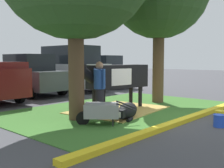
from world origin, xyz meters
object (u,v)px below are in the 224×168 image
bucket_yellow (220,115)px  calf_lying (127,111)px  person_handler (100,87)px  wheelbarrow (101,111)px  cow_holstein (116,77)px  sedan_blue (102,72)px  suv_black (70,68)px  person_visitor_near (99,82)px  sedan_red (29,75)px  bucket_blue (219,120)px

bucket_yellow → calf_lying: bearing=129.1°
person_handler → wheelbarrow: size_ratio=1.22×
cow_holstein → sedan_blue: size_ratio=0.70×
person_handler → suv_black: (4.10, 6.36, 0.36)m
calf_lying → suv_black: size_ratio=0.29×
bucket_yellow → suv_black: bearing=77.2°
person_visitor_near → sedan_blue: bearing=43.0°
person_visitor_near → sedan_red: bearing=96.3°
calf_lying → bucket_blue: bearing=-70.5°
person_visitor_near → sedan_blue: sedan_blue is taller
cow_holstein → bucket_yellow: bearing=-77.6°
cow_holstein → bucket_yellow: cow_holstein is taller
bucket_yellow → suv_black: suv_black is taller
cow_holstein → sedan_red: bearing=87.9°
bucket_blue → sedan_red: bearing=88.0°
cow_holstein → bucket_blue: bearing=-91.7°
person_visitor_near → bucket_blue: 5.28m
suv_black → sedan_blue: size_ratio=1.05×
person_visitor_near → wheelbarrow: person_visitor_near is taller
bucket_blue → sedan_blue: (5.53, 9.57, 0.81)m
cow_holstein → calf_lying: cow_holstein is taller
calf_lying → bucket_yellow: calf_lying is taller
cow_holstein → suv_black: 6.57m
bucket_blue → suv_black: (2.95, 9.56, 1.10)m
cow_holstein → suv_black: suv_black is taller
person_visitor_near → bucket_yellow: 4.93m
bucket_blue → bucket_yellow: (0.85, 0.29, -0.02)m
person_handler → bucket_blue: person_handler is taller
person_visitor_near → bucket_yellow: size_ratio=5.69×
person_handler → bucket_yellow: person_handler is taller
wheelbarrow → bucket_yellow: 3.49m
wheelbarrow → sedan_red: 7.51m
bucket_blue → person_handler: bearing=109.7°
person_handler → sedan_blue: sedan_blue is taller
bucket_yellow → person_visitor_near: bearing=90.3°
bucket_blue → wheelbarrow: bearing=128.0°
bucket_yellow → sedan_red: 9.34m
cow_holstein → calf_lying: bearing=-126.7°
person_handler → bucket_blue: bearing=-70.3°
calf_lying → person_visitor_near: person_visitor_near is taller
person_handler → wheelbarrow: person_handler is taller
calf_lying → sedan_blue: 9.64m
cow_holstein → person_visitor_near: cow_holstein is taller
sedan_red → cow_holstein: bearing=-92.1°
calf_lying → wheelbarrow: size_ratio=0.96×
person_handler → sedan_blue: (6.68, 6.36, 0.08)m
cow_holstein → person_visitor_near: 1.71m
person_visitor_near → sedan_red: size_ratio=0.36×
calf_lying → suv_black: (3.79, 7.19, 1.03)m
cow_holstein → calf_lying: size_ratio=2.36×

